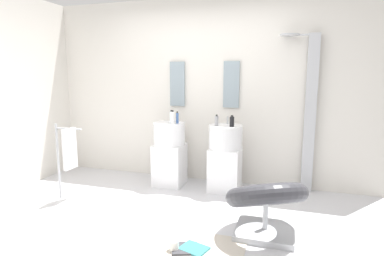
{
  "coord_description": "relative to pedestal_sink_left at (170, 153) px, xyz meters",
  "views": [
    {
      "loc": [
        1.22,
        -2.85,
        1.55
      ],
      "look_at": [
        0.15,
        0.55,
        0.95
      ],
      "focal_mm": 30.11,
      "sensor_mm": 36.0,
      "label": 1
    }
  ],
  "objects": [
    {
      "name": "magazine_charcoal",
      "position": [
        0.76,
        -1.58,
        -0.44
      ],
      "size": [
        0.29,
        0.27,
        0.02
      ],
      "primitive_type": "cube",
      "rotation": [
        0.0,
        0.0,
        0.35
      ],
      "color": "#38383D",
      "rests_on": "area_rug"
    },
    {
      "name": "shower_column",
      "position": [
        1.82,
        0.29,
        0.62
      ],
      "size": [
        0.49,
        0.24,
        2.05
      ],
      "color": "#B7BABF",
      "rests_on": "ground_plane"
    },
    {
      "name": "vanity_mirror_left",
      "position": [
        0.0,
        0.35,
        0.94
      ],
      "size": [
        0.22,
        0.03,
        0.63
      ],
      "primitive_type": "cube",
      "color": "#8C9EA8"
    },
    {
      "name": "lounge_chair",
      "position": [
        1.41,
        -1.07,
        -0.11
      ],
      "size": [
        1.05,
        1.06,
        0.65
      ],
      "color": "#B7BABF",
      "rests_on": "ground_plane"
    },
    {
      "name": "soap_bottle_clear",
      "position": [
        0.07,
        -0.09,
        0.51
      ],
      "size": [
        0.05,
        0.05,
        0.19
      ],
      "color": "silver",
      "rests_on": "pedestal_sink_left"
    },
    {
      "name": "magazine_teal",
      "position": [
        0.84,
        -1.56,
        -0.44
      ],
      "size": [
        0.28,
        0.25,
        0.02
      ],
      "primitive_type": "cube",
      "rotation": [
        0.0,
        0.0,
        -0.3
      ],
      "color": "teal",
      "rests_on": "area_rug"
    },
    {
      "name": "soap_bottle_black",
      "position": [
        0.89,
        -0.08,
        0.49
      ],
      "size": [
        0.06,
        0.06,
        0.15
      ],
      "color": "black",
      "rests_on": "pedestal_sink_right"
    },
    {
      "name": "area_rug",
      "position": [
        0.72,
        -1.55,
        -0.46
      ],
      "size": [
        1.11,
        0.64,
        0.01
      ],
      "primitive_type": "cube",
      "color": "beige",
      "rests_on": "ground_plane"
    },
    {
      "name": "towel_rack",
      "position": [
        -0.98,
        -0.89,
        0.17
      ],
      "size": [
        0.37,
        0.22,
        0.95
      ],
      "color": "#B7BABF",
      "rests_on": "ground_plane"
    },
    {
      "name": "pedestal_sink_left",
      "position": [
        0.0,
        0.0,
        0.0
      ],
      "size": [
        0.44,
        0.44,
        0.99
      ],
      "color": "white",
      "rests_on": "ground_plane"
    },
    {
      "name": "vanity_mirror_right",
      "position": [
        0.79,
        0.35,
        0.94
      ],
      "size": [
        0.22,
        0.03,
        0.63
      ],
      "primitive_type": "cube",
      "color": "#8C9EA8"
    },
    {
      "name": "soap_bottle_white",
      "position": [
        0.09,
        -0.1,
        0.51
      ],
      "size": [
        0.05,
        0.05,
        0.18
      ],
      "color": "white",
      "rests_on": "pedestal_sink_left"
    },
    {
      "name": "soap_bottle_grey",
      "position": [
        0.69,
        -0.08,
        0.49
      ],
      "size": [
        0.05,
        0.05,
        0.15
      ],
      "color": "#99999E",
      "rests_on": "pedestal_sink_right"
    },
    {
      "name": "soap_bottle_blue",
      "position": [
        0.13,
        -0.02,
        0.5
      ],
      "size": [
        0.04,
        0.04,
        0.16
      ],
      "color": "#4C72B7",
      "rests_on": "pedestal_sink_left"
    },
    {
      "name": "pedestal_sink_right",
      "position": [
        0.79,
        0.0,
        0.0
      ],
      "size": [
        0.44,
        0.44,
        0.99
      ],
      "color": "white",
      "rests_on": "ground_plane"
    },
    {
      "name": "rear_partition",
      "position": [
        0.4,
        0.42,
        0.84
      ],
      "size": [
        4.8,
        0.1,
        2.6
      ],
      "primitive_type": "cube",
      "color": "silver",
      "rests_on": "ground_plane"
    },
    {
      "name": "ground_plane",
      "position": [
        0.4,
        -1.23,
        -0.48
      ],
      "size": [
        4.8,
        3.6,
        0.04
      ],
      "primitive_type": "cube",
      "color": "silver"
    },
    {
      "name": "coffee_mug",
      "position": [
        0.68,
        -1.62,
        -0.41
      ],
      "size": [
        0.09,
        0.09,
        0.09
      ],
      "primitive_type": "cylinder",
      "color": "white",
      "rests_on": "area_rug"
    }
  ]
}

